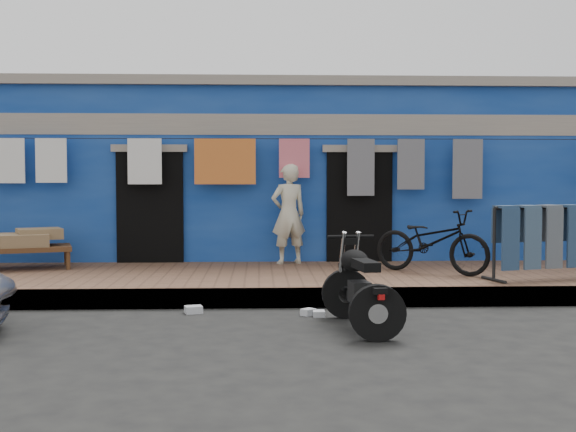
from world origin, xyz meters
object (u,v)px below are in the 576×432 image
object	(u,v)px
charpoy	(14,250)
motorcycle	(361,284)
bicycle	(432,234)
jeans_rack	(559,240)
seated_person	(289,214)

from	to	relation	value
charpoy	motorcycle	bearing A→B (deg)	-34.95
bicycle	jeans_rack	distance (m)	1.77
seated_person	bicycle	xyz separation A→B (m)	(2.07, -1.26, -0.24)
seated_person	jeans_rack	xyz separation A→B (m)	(3.73, -1.86, -0.28)
seated_person	bicycle	bearing A→B (deg)	128.75
seated_person	motorcycle	xyz separation A→B (m)	(0.63, -3.98, -0.57)
jeans_rack	bicycle	bearing A→B (deg)	160.15
seated_person	bicycle	size ratio (longest dim) A/B	0.91
motorcycle	charpoy	bearing A→B (deg)	137.21
charpoy	jeans_rack	bearing A→B (deg)	-9.20
bicycle	jeans_rack	world-z (taller)	bicycle
motorcycle	charpoy	world-z (taller)	motorcycle
charpoy	jeans_rack	size ratio (longest dim) A/B	0.86
bicycle	motorcycle	size ratio (longest dim) A/B	1.12
motorcycle	seated_person	bearing A→B (deg)	91.14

